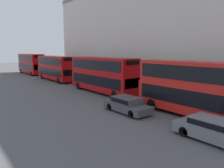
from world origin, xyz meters
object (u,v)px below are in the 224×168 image
at_px(bus_leading, 199,87).
at_px(bus_trailing, 31,63).
at_px(bus_second_in_queue, 102,73).
at_px(bus_third_in_queue, 56,67).
at_px(car_dark_sedan, 214,129).
at_px(car_hatchback, 127,104).

height_order(bus_leading, bus_trailing, bus_trailing).
distance_m(bus_leading, bus_second_in_queue, 13.10).
bearing_deg(bus_third_in_queue, car_dark_sedan, -96.38).
distance_m(bus_second_in_queue, car_dark_sedan, 16.65).
bearing_deg(car_dark_sedan, bus_third_in_queue, 83.62).
height_order(bus_trailing, car_dark_sedan, bus_trailing).
xyz_separation_m(bus_second_in_queue, car_dark_sedan, (-3.40, -16.21, -1.71)).
bearing_deg(bus_leading, bus_trailing, 90.00).
distance_m(bus_leading, car_hatchback, 5.91).
xyz_separation_m(bus_third_in_queue, car_dark_sedan, (-3.40, -30.42, -1.65)).
distance_m(bus_third_in_queue, car_dark_sedan, 30.65).
xyz_separation_m(bus_trailing, car_hatchback, (-3.40, -36.49, -1.76)).
bearing_deg(bus_trailing, car_hatchback, -95.32).
distance_m(bus_second_in_queue, bus_third_in_queue, 14.21).
relative_size(bus_leading, car_hatchback, 2.43).
bearing_deg(car_hatchback, car_dark_sedan, -90.00).
bearing_deg(bus_second_in_queue, bus_trailing, 90.00).
bearing_deg(car_dark_sedan, bus_second_in_queue, 78.15).
relative_size(bus_leading, car_dark_sedan, 2.25).
height_order(bus_third_in_queue, car_hatchback, bus_third_in_queue).
distance_m(bus_leading, car_dark_sedan, 4.92).
height_order(bus_third_in_queue, bus_trailing, bus_trailing).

